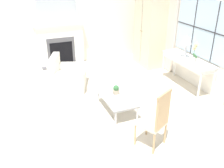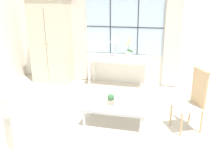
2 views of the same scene
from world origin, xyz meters
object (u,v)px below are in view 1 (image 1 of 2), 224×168
(armchair_upholstered, at_px, (67,78))
(potted_orchid, at_px, (194,55))
(table_lamp, at_px, (187,41))
(fireplace, at_px, (60,42))
(coffee_table, at_px, (117,97))
(side_chair_wooden, at_px, (157,118))
(pillar_candle, at_px, (122,99))
(armoire, at_px, (150,29))
(console_table, at_px, (188,61))
(potted_plant_small, at_px, (116,89))

(armchair_upholstered, bearing_deg, potted_orchid, 63.18)
(table_lamp, distance_m, armchair_upholstered, 3.13)
(fireplace, relative_size, coffee_table, 1.91)
(side_chair_wooden, xyz_separation_m, pillar_candle, (-1.08, -0.15, -0.16))
(armoire, xyz_separation_m, console_table, (1.84, 0.04, -0.43))
(fireplace, xyz_separation_m, console_table, (2.83, 2.63, -0.03))
(armchair_upholstered, distance_m, potted_plant_small, 1.65)
(armoire, relative_size, potted_orchid, 4.60)
(armoire, height_order, table_lamp, armoire)
(console_table, relative_size, potted_plant_small, 7.72)
(pillar_candle, bearing_deg, side_chair_wooden, 7.82)
(armchair_upholstered, height_order, coffee_table, armchair_upholstered)
(fireplace, height_order, console_table, fireplace)
(potted_orchid, bearing_deg, side_chair_wooden, -51.66)
(coffee_table, bearing_deg, side_chair_wooden, 6.47)
(table_lamp, height_order, side_chair_wooden, table_lamp)
(pillar_candle, bearing_deg, fireplace, -171.60)
(armoire, height_order, side_chair_wooden, armoire)
(pillar_candle, bearing_deg, console_table, 107.81)
(table_lamp, bearing_deg, potted_orchid, -2.13)
(table_lamp, bearing_deg, console_table, 35.36)
(side_chair_wooden, distance_m, potted_plant_small, 1.45)
(fireplace, bearing_deg, armchair_upholstered, -7.04)
(potted_orchid, height_order, potted_plant_small, potted_orchid)
(console_table, bearing_deg, armchair_upholstered, -111.88)
(armoire, xyz_separation_m, pillar_candle, (2.52, -2.06, -0.71))
(fireplace, xyz_separation_m, coffee_table, (3.24, 0.51, -0.41))
(console_table, distance_m, potted_orchid, 0.38)
(console_table, height_order, coffee_table, console_table)
(table_lamp, distance_m, coffee_table, 2.30)
(coffee_table, distance_m, pillar_candle, 0.29)
(coffee_table, distance_m, potted_plant_small, 0.17)
(coffee_table, relative_size, pillar_candle, 7.98)
(table_lamp, distance_m, side_chair_wooden, 2.72)
(armchair_upholstered, bearing_deg, armoire, 104.19)
(armoire, height_order, console_table, armoire)
(potted_orchid, height_order, coffee_table, potted_orchid)
(potted_orchid, relative_size, side_chair_wooden, 0.45)
(pillar_candle, bearing_deg, coffee_table, -178.94)
(armoire, relative_size, coffee_table, 2.00)
(armoire, distance_m, pillar_candle, 3.33)
(fireplace, relative_size, potted_orchid, 4.37)
(console_table, relative_size, side_chair_wooden, 1.44)
(armoire, xyz_separation_m, potted_orchid, (2.11, -0.02, -0.16))
(armchair_upholstered, relative_size, side_chair_wooden, 1.02)
(armchair_upholstered, xyz_separation_m, side_chair_wooden, (2.90, 0.88, 0.32))
(armoire, bearing_deg, pillar_candle, -39.30)
(armoire, distance_m, table_lamp, 1.77)
(fireplace, bearing_deg, potted_plant_small, 9.61)
(potted_plant_small, bearing_deg, potted_orchid, 91.72)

